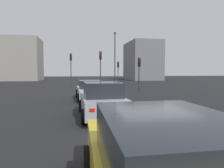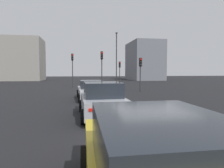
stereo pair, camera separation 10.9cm
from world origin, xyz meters
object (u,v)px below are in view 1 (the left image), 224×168
at_px(traffic_light_near_left, 139,67).
at_px(traffic_light_near_right, 118,68).
at_px(traffic_light_far_right, 71,63).
at_px(street_lamp_kerbside, 115,55).
at_px(car_white_right_lead, 90,90).
at_px(traffic_light_far_left, 100,63).
at_px(car_silver_right_second, 102,100).

xyz_separation_m(traffic_light_near_left, traffic_light_near_right, (10.12, 0.04, 0.08)).
relative_size(traffic_light_far_right, street_lamp_kerbside, 0.55).
height_order(car_white_right_lead, traffic_light_far_left, traffic_light_far_left).
bearing_deg(car_white_right_lead, street_lamp_kerbside, -20.50).
relative_size(traffic_light_near_right, street_lamp_kerbside, 0.45).
bearing_deg(traffic_light_far_left, street_lamp_kerbside, 162.67).
bearing_deg(traffic_light_near_left, street_lamp_kerbside, -172.00).
bearing_deg(street_lamp_kerbside, traffic_light_near_left, -176.67).
height_order(car_silver_right_second, traffic_light_far_left, traffic_light_far_left).
bearing_deg(traffic_light_near_left, car_white_right_lead, -45.19).
relative_size(car_white_right_lead, car_silver_right_second, 1.08).
xyz_separation_m(traffic_light_far_left, street_lamp_kerbside, (7.49, -3.18, 1.58)).
xyz_separation_m(car_white_right_lead, car_silver_right_second, (-5.83, -0.15, 0.07)).
xyz_separation_m(car_white_right_lead, traffic_light_far_left, (7.10, -1.70, 2.44)).
bearing_deg(traffic_light_far_right, car_white_right_lead, 10.97).
bearing_deg(car_white_right_lead, traffic_light_near_right, -22.21).
bearing_deg(traffic_light_far_left, traffic_light_near_right, 159.66).
distance_m(car_silver_right_second, traffic_light_far_right, 17.38).
height_order(traffic_light_far_left, street_lamp_kerbside, street_lamp_kerbside).
relative_size(traffic_light_near_left, traffic_light_near_right, 0.97).
distance_m(traffic_light_near_right, traffic_light_far_right, 7.93).
bearing_deg(car_silver_right_second, car_white_right_lead, 0.47).
bearing_deg(street_lamp_kerbside, traffic_light_far_left, 157.01).
bearing_deg(street_lamp_kerbside, traffic_light_far_right, 116.81).
distance_m(car_white_right_lead, car_silver_right_second, 5.84).
distance_m(car_white_right_lead, traffic_light_far_left, 7.70).
xyz_separation_m(car_white_right_lead, traffic_light_near_left, (4.61, -5.46, 1.86)).
bearing_deg(street_lamp_kerbside, car_white_right_lead, 161.51).
bearing_deg(traffic_light_near_right, street_lamp_kerbside, -75.36).
bearing_deg(traffic_light_near_right, traffic_light_far_right, -63.07).
distance_m(traffic_light_near_right, traffic_light_far_left, 8.50).
bearing_deg(traffic_light_near_left, traffic_light_far_right, -128.30).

